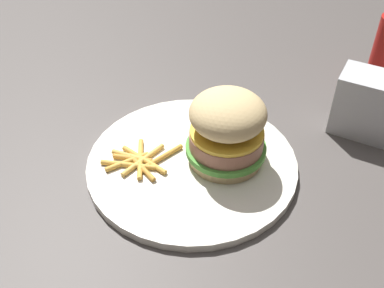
{
  "coord_description": "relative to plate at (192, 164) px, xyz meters",
  "views": [
    {
      "loc": [
        -0.47,
        -0.14,
        0.45
      ],
      "look_at": [
        -0.01,
        -0.03,
        0.04
      ],
      "focal_mm": 43.74,
      "sensor_mm": 36.0,
      "label": 1
    }
  ],
  "objects": [
    {
      "name": "fries_pile",
      "position": [
        -0.02,
        0.07,
        0.01
      ],
      "size": [
        0.08,
        0.1,
        0.01
      ],
      "color": "gold",
      "rests_on": "plate"
    },
    {
      "name": "ground_plane",
      "position": [
        0.01,
        0.03,
        -0.01
      ],
      "size": [
        1.6,
        1.6,
        0.0
      ],
      "primitive_type": "plane",
      "color": "#47423F"
    },
    {
      "name": "sandwich",
      "position": [
        0.02,
        -0.04,
        0.06
      ],
      "size": [
        0.11,
        0.11,
        0.1
      ],
      "color": "tan",
      "rests_on": "plate"
    },
    {
      "name": "napkin_dispenser",
      "position": [
        0.14,
        -0.23,
        0.04
      ],
      "size": [
        0.08,
        0.1,
        0.1
      ],
      "primitive_type": "cube",
      "rotation": [
        0.0,
        0.0,
        1.32
      ],
      "color": "#B7BABF",
      "rests_on": "ground_plane"
    },
    {
      "name": "plate",
      "position": [
        0.0,
        0.0,
        0.0
      ],
      "size": [
        0.29,
        0.29,
        0.01
      ],
      "primitive_type": "cylinder",
      "color": "silver",
      "rests_on": "ground_plane"
    }
  ]
}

